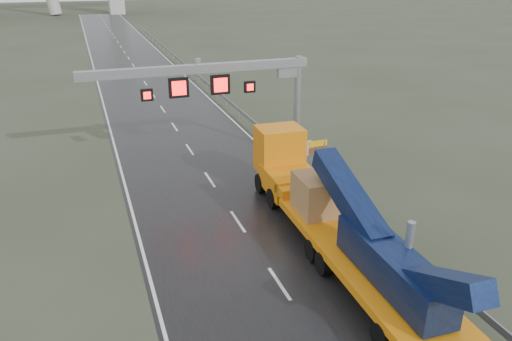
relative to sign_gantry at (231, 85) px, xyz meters
name	(u,v)px	position (x,y,z in m)	size (l,w,h in m)	color
road	(153,95)	(-2.10, 22.01, -5.60)	(11.00, 200.00, 0.02)	black
guardrail	(236,107)	(4.00, 12.01, -4.91)	(0.20, 140.00, 1.40)	gray
sign_gantry	(231,85)	(0.00, 0.00, 0.00)	(14.90, 1.20, 7.42)	#A8A9A4
heavy_haul_truck	(331,212)	(1.42, -11.84, -3.77)	(3.51, 20.29, 4.75)	orange
exit_sign_pair	(318,150)	(5.00, -3.04, -4.04)	(1.32, 0.12, 2.25)	gray
striped_barrier	(308,148)	(5.90, 0.24, -5.12)	(0.58, 0.31, 0.99)	red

